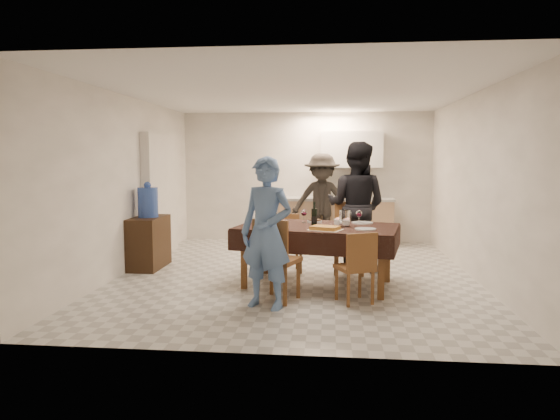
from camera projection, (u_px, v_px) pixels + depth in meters
The scene contains 33 objects.
floor at pixel (296, 274), 7.28m from camera, with size 5.00×6.00×0.02m, color beige.
ceiling at pixel (296, 93), 7.00m from camera, with size 5.00×6.00×0.02m, color white.
wall_back at pixel (306, 177), 10.11m from camera, with size 5.00×0.02×2.60m, color white.
wall_front at pixel (271, 205), 4.17m from camera, with size 5.00×0.02×2.60m, color white.
wall_left at pixel (128, 184), 7.39m from camera, with size 0.02×6.00×2.60m, color white.
wall_right at pixel (476, 186), 6.89m from camera, with size 0.02×6.00×2.60m, color white.
stub_partition at pixel (161, 195), 8.59m from camera, with size 0.15×1.40×2.10m, color silver.
kitchen_base_cabinet at pixel (335, 222), 9.82m from camera, with size 2.20×0.60×0.86m, color tan.
kitchen_worktop at pixel (336, 199), 9.78m from camera, with size 2.24×0.64×0.05m, color #A0A09B.
upper_cabinet at pixel (351, 150), 9.78m from camera, with size 1.20×0.34×0.70m, color white.
dining_table at pixel (318, 229), 6.58m from camera, with size 2.24×1.56×0.80m.
chair_near_left at pixel (277, 251), 5.80m from camera, with size 0.58×0.59×0.54m.
chair_near_right at pixel (355, 260), 5.74m from camera, with size 0.51×0.52×0.46m.
chair_far_left at pixel (288, 238), 7.31m from camera, with size 0.47×0.47×0.46m.
chair_far_right at pixel (350, 232), 7.19m from camera, with size 0.50×0.50×0.56m.
console at pixel (149, 242), 7.68m from camera, with size 0.43×0.85×0.79m, color #2F1F0F.
water_jug at pixel (148, 202), 7.61m from camera, with size 0.30×0.30×0.46m, color #395DBD.
wine_bottle at pixel (314, 213), 6.61m from camera, with size 0.08×0.08×0.31m, color black, non-canonical shape.
water_pitcher at pixel (345, 218), 6.48m from camera, with size 0.14×0.14×0.22m, color white.
savoury_tart at pixel (325, 228), 6.19m from camera, with size 0.39×0.29×0.05m, color #C18C38.
salad_bowl at pixel (340, 222), 6.72m from camera, with size 0.18×0.18×0.07m, color silver.
mushroom_dish at pixel (315, 222), 6.85m from camera, with size 0.19×0.19×0.03m, color silver.
wine_glass_a at pixel (274, 220), 6.37m from camera, with size 0.09×0.09×0.20m, color white, non-canonical shape.
wine_glass_b at pixel (359, 217), 6.76m from camera, with size 0.09×0.09×0.19m, color white, non-canonical shape.
wine_glass_c at pixel (304, 216), 6.88m from camera, with size 0.08×0.08×0.19m, color white, non-canonical shape.
plate_near_left at pixel (270, 228), 6.34m from camera, with size 0.26×0.26×0.01m, color silver.
plate_near_right at pixel (365, 229), 6.22m from camera, with size 0.26×0.26×0.02m, color silver.
plate_far_left at pixel (275, 222), 6.93m from camera, with size 0.29×0.29×0.02m, color silver.
plate_far_right at pixel (362, 223), 6.81m from camera, with size 0.29×0.29×0.02m, color silver.
microwave at pixel (353, 191), 9.72m from camera, with size 0.50×0.34×0.28m, color white.
person_near at pixel (266, 233), 5.58m from camera, with size 0.62×0.41×1.71m, color #577AB1.
person_far at pixel (356, 206), 7.54m from camera, with size 0.94×0.73×1.93m, color black.
person_kitchen at pixel (322, 201), 9.36m from camera, with size 1.14×0.66×1.77m, color black.
Camera 1 is at (0.49, -7.13, 1.69)m, focal length 32.00 mm.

